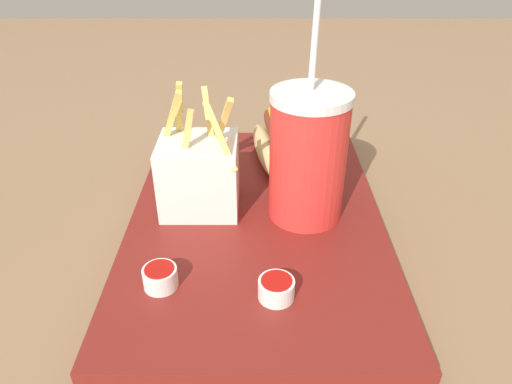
% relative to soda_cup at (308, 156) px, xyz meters
% --- Properties ---
extents(ground_plane, '(2.40, 2.40, 0.02)m').
position_rel_soda_cup_xyz_m(ground_plane, '(-0.00, 0.06, -0.11)').
color(ground_plane, '#8C6B4C').
extents(food_tray, '(0.47, 0.30, 0.02)m').
position_rel_soda_cup_xyz_m(food_tray, '(-0.00, 0.06, -0.09)').
color(food_tray, maroon).
rests_on(food_tray, ground_plane).
extents(soda_cup, '(0.09, 0.09, 0.26)m').
position_rel_soda_cup_xyz_m(soda_cup, '(0.00, 0.00, 0.00)').
color(soda_cup, red).
rests_on(soda_cup, food_tray).
extents(fries_basket, '(0.08, 0.10, 0.16)m').
position_rel_soda_cup_xyz_m(fries_basket, '(0.01, 0.13, -0.03)').
color(fries_basket, white).
rests_on(fries_basket, food_tray).
extents(hot_dog_1, '(0.17, 0.08, 0.06)m').
position_rel_soda_cup_xyz_m(hot_dog_1, '(0.14, 0.03, -0.05)').
color(hot_dog_1, '#DBB775').
rests_on(hot_dog_1, food_tray).
extents(ketchup_cup_1, '(0.04, 0.04, 0.02)m').
position_rel_soda_cup_xyz_m(ketchup_cup_1, '(-0.15, 0.04, -0.07)').
color(ketchup_cup_1, white).
rests_on(ketchup_cup_1, food_tray).
extents(ketchup_cup_2, '(0.03, 0.03, 0.02)m').
position_rel_soda_cup_xyz_m(ketchup_cup_2, '(-0.13, 0.15, -0.07)').
color(ketchup_cup_2, white).
rests_on(ketchup_cup_2, food_tray).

